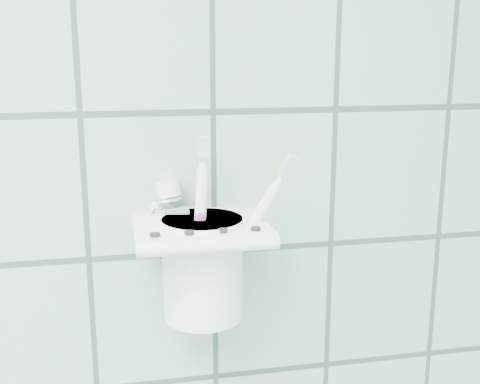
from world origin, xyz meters
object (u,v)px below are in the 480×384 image
object	(u,v)px
toothbrush_pink	(192,219)
toothbrush_blue	(194,227)
toothbrush_orange	(200,219)
toothpaste_tube	(187,235)
cup	(203,264)
holder_bracket	(201,231)

from	to	relation	value
toothbrush_pink	toothbrush_blue	bearing A→B (deg)	-76.66
toothbrush_orange	toothpaste_tube	size ratio (longest dim) A/B	1.30
toothbrush_orange	toothpaste_tube	xyz separation A→B (m)	(-0.01, 0.01, -0.02)
cup	toothpaste_tube	bearing A→B (deg)	137.21
toothbrush_pink	toothbrush_orange	xyz separation A→B (m)	(0.01, -0.00, -0.00)
cup	toothbrush_blue	bearing A→B (deg)	-146.89
cup	toothbrush_orange	world-z (taller)	toothbrush_orange
toothbrush_blue	toothpaste_tube	xyz separation A→B (m)	(-0.00, 0.02, -0.01)
toothbrush_blue	toothbrush_orange	world-z (taller)	toothbrush_orange
holder_bracket	toothpaste_tube	world-z (taller)	toothpaste_tube
toothpaste_tube	toothbrush_pink	bearing A→B (deg)	-34.63
holder_bracket	cup	distance (m)	0.04
cup	toothbrush_pink	world-z (taller)	toothbrush_pink
holder_bracket	toothpaste_tube	xyz separation A→B (m)	(-0.01, 0.02, -0.01)
toothbrush_orange	toothpaste_tube	bearing A→B (deg)	156.94
toothbrush_blue	toothpaste_tube	distance (m)	0.02
cup	toothbrush_orange	xyz separation A→B (m)	(-0.00, 0.01, 0.05)
toothbrush_pink	cup	bearing A→B (deg)	-28.42
cup	toothbrush_blue	world-z (taller)	toothbrush_blue
cup	toothbrush_pink	size ratio (longest dim) A/B	0.58
holder_bracket	toothbrush_orange	distance (m)	0.01
toothbrush_pink	toothpaste_tube	world-z (taller)	toothbrush_pink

